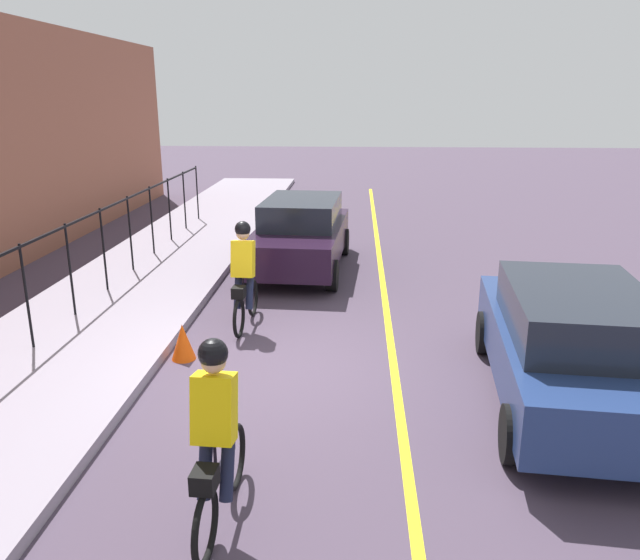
% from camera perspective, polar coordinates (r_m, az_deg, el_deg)
% --- Properties ---
extents(ground_plane, '(80.00, 80.00, 0.00)m').
position_cam_1_polar(ground_plane, '(9.03, -3.45, -8.25)').
color(ground_plane, '#473A4B').
extents(lane_line_centre, '(36.00, 0.12, 0.01)m').
position_cam_1_polar(lane_line_centre, '(8.99, 6.85, -8.44)').
color(lane_line_centre, yellow).
rests_on(lane_line_centre, ground).
extents(sidewalk, '(40.00, 3.20, 0.15)m').
position_cam_1_polar(sidewalk, '(9.97, -23.39, -6.72)').
color(sidewalk, gray).
rests_on(sidewalk, ground).
extents(iron_fence, '(18.84, 0.04, 1.60)m').
position_cam_1_polar(iron_fence, '(10.62, -23.73, 1.58)').
color(iron_fence, black).
rests_on(iron_fence, sidewalk).
extents(cyclist_lead, '(1.71, 0.38, 1.83)m').
position_cam_1_polar(cyclist_lead, '(10.39, -6.99, 0.39)').
color(cyclist_lead, black).
rests_on(cyclist_lead, ground).
extents(cyclist_follow, '(1.71, 0.38, 1.83)m').
position_cam_1_polar(cyclist_follow, '(5.69, -9.47, -14.02)').
color(cyclist_follow, black).
rests_on(cyclist_follow, ground).
extents(patrol_sedan, '(4.55, 2.25, 1.58)m').
position_cam_1_polar(patrol_sedan, '(8.36, 21.99, -5.44)').
color(patrol_sedan, navy).
rests_on(patrol_sedan, ground).
extents(parked_sedan_rear, '(4.50, 2.12, 1.58)m').
position_cam_1_polar(parked_sedan_rear, '(13.92, -1.75, 4.30)').
color(parked_sedan_rear, black).
rests_on(parked_sedan_rear, ground).
extents(traffic_cone_near, '(0.36, 0.36, 0.55)m').
position_cam_1_polar(traffic_cone_near, '(9.49, -12.45, -5.54)').
color(traffic_cone_near, '#FB510B').
rests_on(traffic_cone_near, ground).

